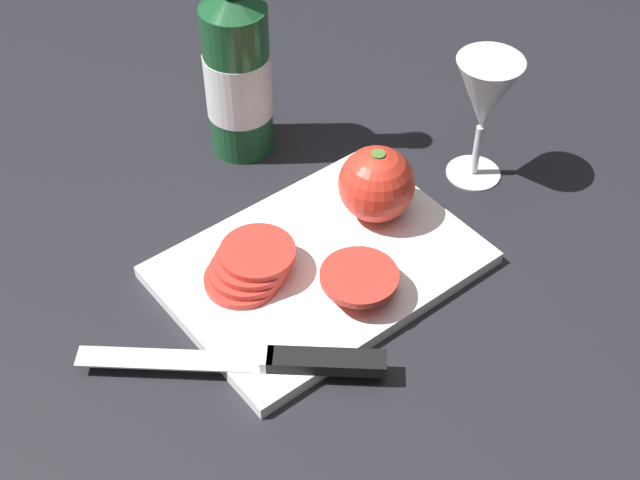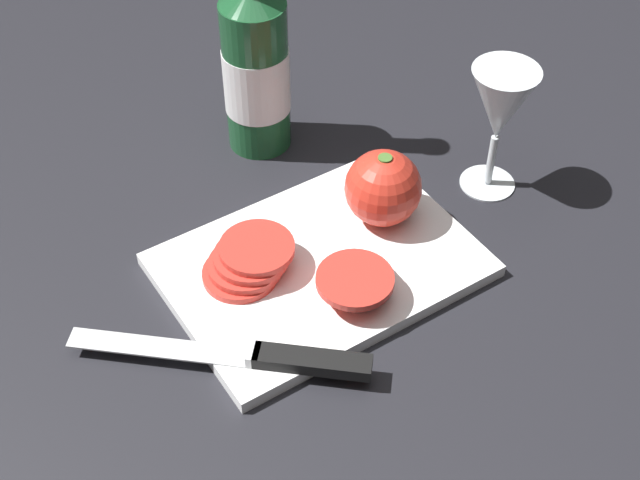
{
  "view_description": "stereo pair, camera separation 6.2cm",
  "coord_description": "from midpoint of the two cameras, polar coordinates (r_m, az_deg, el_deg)",
  "views": [
    {
      "loc": [
        -0.31,
        -0.46,
        0.69
      ],
      "look_at": [
        0.09,
        0.04,
        0.04
      ],
      "focal_mm": 50.0,
      "sensor_mm": 36.0,
      "label": 1
    },
    {
      "loc": [
        -0.26,
        -0.5,
        0.69
      ],
      "look_at": [
        0.09,
        0.04,
        0.04
      ],
      "focal_mm": 50.0,
      "sensor_mm": 36.0,
      "label": 2
    }
  ],
  "objects": [
    {
      "name": "ground_plane",
      "position": [
        0.89,
        -1.37,
        -5.77
      ],
      "size": [
        3.0,
        3.0,
        0.0
      ],
      "primitive_type": "plane",
      "color": "black"
    },
    {
      "name": "cutting_board",
      "position": [
        0.93,
        1.89,
        -1.68
      ],
      "size": [
        0.32,
        0.23,
        0.01
      ],
      "color": "white",
      "rests_on": "ground_plane"
    },
    {
      "name": "wine_bottle",
      "position": [
        1.03,
        -2.4,
        11.02
      ],
      "size": [
        0.08,
        0.08,
        0.32
      ],
      "color": "#194C28",
      "rests_on": "ground_plane"
    },
    {
      "name": "wine_glass",
      "position": [
        0.99,
        13.23,
        8.11
      ],
      "size": [
        0.07,
        0.07,
        0.16
      ],
      "color": "silver",
      "rests_on": "ground_plane"
    },
    {
      "name": "whole_tomato",
      "position": [
        0.95,
        5.92,
        3.28
      ],
      "size": [
        0.08,
        0.08,
        0.08
      ],
      "color": "red",
      "rests_on": "cutting_board"
    },
    {
      "name": "knife",
      "position": [
        0.84,
        -0.4,
        -7.68
      ],
      "size": [
        0.24,
        0.21,
        0.01
      ],
      "rotation": [
        0.0,
        0.0,
        2.42
      ],
      "color": "silver",
      "rests_on": "cutting_board"
    },
    {
      "name": "tomato_slice_stack_near",
      "position": [
        0.91,
        -2.67,
        -1.41
      ],
      "size": [
        0.1,
        0.08,
        0.03
      ],
      "color": "red",
      "rests_on": "cutting_board"
    },
    {
      "name": "tomato_slice_stack_far",
      "position": [
        0.89,
        4.23,
        -2.58
      ],
      "size": [
        0.09,
        0.1,
        0.03
      ],
      "color": "red",
      "rests_on": "cutting_board"
    }
  ]
}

